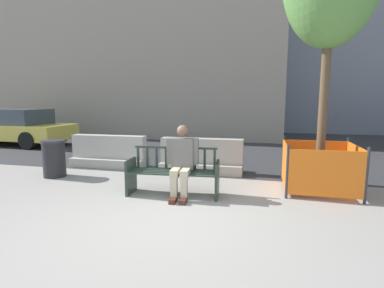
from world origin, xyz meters
name	(u,v)px	position (x,y,z in m)	size (l,w,h in m)	color
ground_plane	(165,223)	(0.00, 0.00, 0.00)	(200.00, 200.00, 0.00)	gray
street_asphalt	(231,142)	(0.00, 8.70, 0.00)	(120.00, 12.00, 0.01)	#333335
street_bench	(173,174)	(-0.26, 1.28, 0.40)	(1.73, 0.66, 0.88)	#28382D
seated_person	(182,159)	(-0.08, 1.24, 0.69)	(0.59, 0.75, 1.31)	#66605B
jersey_barrier_centre	(202,159)	(-0.10, 3.12, 0.34)	(2.01, 0.72, 0.84)	#9E998E
jersey_barrier_left	(109,154)	(-2.61, 3.16, 0.34)	(2.01, 0.71, 0.84)	#ADA89E
construction_fence	(319,166)	(2.43, 2.20, 0.49)	(1.34, 1.34, 0.99)	#2D2D33
car_taxi_near	(14,127)	(-8.18, 5.83, 0.70)	(4.73, 2.00, 1.40)	#DBC64C
trash_bin	(54,158)	(-3.34, 1.92, 0.43)	(0.52, 0.52, 0.85)	#232326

